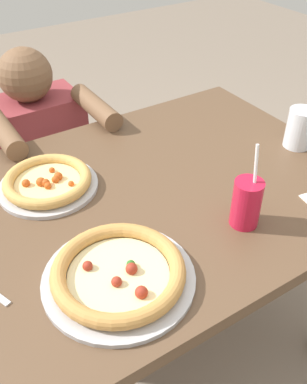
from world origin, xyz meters
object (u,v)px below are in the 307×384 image
(drink_cup_colored, at_px, (246,203))
(water_cup_clear, at_px, (300,128))
(diner_seated, at_px, (44,170))
(pizza_near, at_px, (119,274))
(pizza_far, at_px, (48,182))

(drink_cup_colored, distance_m, water_cup_clear, 0.44)
(diner_seated, bearing_deg, pizza_near, -98.29)
(pizza_near, bearing_deg, drink_cup_colored, -0.39)
(diner_seated, bearing_deg, drink_cup_colored, -76.70)
(pizza_near, height_order, pizza_far, pizza_near)
(water_cup_clear, bearing_deg, pizza_near, -166.01)
(pizza_near, distance_m, diner_seated, 1.01)
(drink_cup_colored, bearing_deg, diner_seated, 103.30)
(pizza_far, xyz_separation_m, water_cup_clear, (0.76, -0.21, 0.05))
(water_cup_clear, distance_m, diner_seated, 1.04)
(drink_cup_colored, relative_size, diner_seated, 0.23)
(pizza_near, bearing_deg, pizza_far, 90.65)
(pizza_near, height_order, diner_seated, diner_seated)
(pizza_far, height_order, drink_cup_colored, drink_cup_colored)
(drink_cup_colored, xyz_separation_m, diner_seated, (-0.22, 0.94, -0.37))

